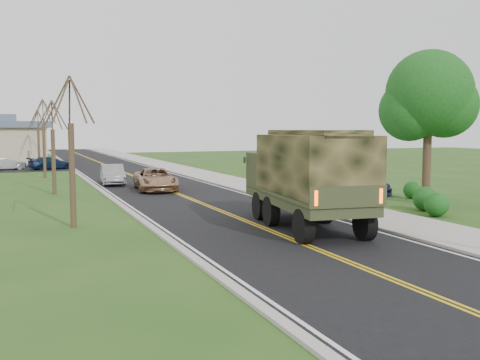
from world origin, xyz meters
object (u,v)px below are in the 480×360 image
suv_champagne (155,179)px  sedan_silver (113,175)px  military_truck (307,173)px  pickup_navy (351,184)px

suv_champagne → sedan_silver: bearing=117.4°
military_truck → suv_champagne: military_truck is taller
sedan_silver → military_truck: bearing=-73.3°
suv_champagne → military_truck: bearing=-75.6°
pickup_navy → military_truck: bearing=166.8°
suv_champagne → sedan_silver: suv_champagne is taller
military_truck → sedan_silver: size_ratio=1.87×
suv_champagne → pickup_navy: bearing=-28.2°
military_truck → pickup_navy: 11.77m
military_truck → suv_champagne: (-2.37, 15.50, -1.53)m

